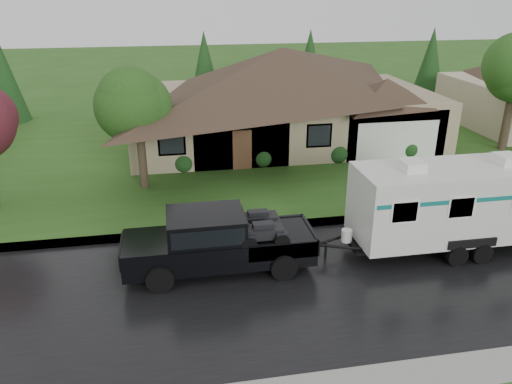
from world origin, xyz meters
TOP-DOWN VIEW (x-y plane):
  - ground at (0.00, 0.00)m, footprint 140.00×140.00m
  - road at (0.00, -2.00)m, footprint 140.00×8.00m
  - curb at (0.00, 2.25)m, footprint 140.00×0.50m
  - lawn at (0.00, 15.00)m, footprint 140.00×26.00m
  - house_main at (2.29, 13.84)m, footprint 19.44×10.80m
  - tree_left_green at (-6.26, 7.35)m, footprint 3.42×3.42m
  - shrub_row at (2.00, 9.30)m, footprint 13.60×1.00m
  - pickup_truck at (-3.64, -0.52)m, footprint 6.41×2.44m
  - travel_trailer at (5.18, -0.52)m, footprint 7.91×2.78m

SIDE VIEW (x-z plane):
  - ground at x=0.00m, z-range 0.00..0.00m
  - road at x=0.00m, z-range 0.00..0.01m
  - curb at x=0.00m, z-range 0.00..0.15m
  - lawn at x=0.00m, z-range 0.00..0.15m
  - shrub_row at x=2.00m, z-range 0.15..1.15m
  - pickup_truck at x=-3.64m, z-range 0.08..2.21m
  - travel_trailer at x=5.18m, z-range 0.11..3.66m
  - house_main at x=2.29m, z-range 0.14..7.04m
  - tree_left_green at x=-6.26m, z-range 1.24..6.90m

